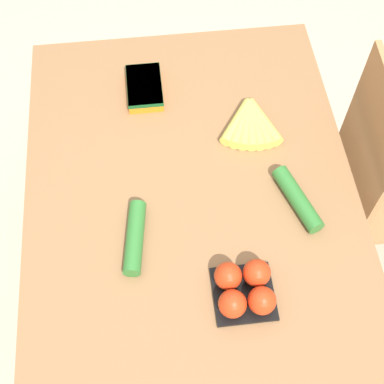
{
  "coord_description": "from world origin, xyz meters",
  "views": [
    {
      "loc": [
        0.79,
        -0.09,
        2.14
      ],
      "look_at": [
        0.0,
        0.0,
        0.81
      ],
      "focal_mm": 50.0,
      "sensor_mm": 36.0,
      "label": 1
    }
  ],
  "objects_px": {
    "chair": "(382,181)",
    "cucumber_far": "(298,199)",
    "tomato_pack": "(245,289)",
    "carrot_bag": "(144,87)",
    "banana_bunch": "(250,123)",
    "cucumber_near": "(135,238)"
  },
  "relations": [
    {
      "from": "chair",
      "to": "cucumber_far",
      "type": "bearing_deg",
      "value": 118.57
    },
    {
      "from": "tomato_pack",
      "to": "chair",
      "type": "bearing_deg",
      "value": 127.19
    },
    {
      "from": "carrot_bag",
      "to": "cucumber_far",
      "type": "relative_size",
      "value": 0.82
    },
    {
      "from": "chair",
      "to": "carrot_bag",
      "type": "height_order",
      "value": "chair"
    },
    {
      "from": "tomato_pack",
      "to": "carrot_bag",
      "type": "bearing_deg",
      "value": -163.9
    },
    {
      "from": "banana_bunch",
      "to": "tomato_pack",
      "type": "bearing_deg",
      "value": -11.43
    },
    {
      "from": "chair",
      "to": "banana_bunch",
      "type": "distance_m",
      "value": 0.57
    },
    {
      "from": "carrot_bag",
      "to": "chair",
      "type": "bearing_deg",
      "value": 70.79
    },
    {
      "from": "chair",
      "to": "cucumber_near",
      "type": "bearing_deg",
      "value": 109.44
    },
    {
      "from": "cucumber_near",
      "to": "cucumber_far",
      "type": "distance_m",
      "value": 0.48
    },
    {
      "from": "banana_bunch",
      "to": "tomato_pack",
      "type": "relative_size",
      "value": 1.22
    },
    {
      "from": "cucumber_near",
      "to": "cucumber_far",
      "type": "bearing_deg",
      "value": 98.46
    },
    {
      "from": "banana_bunch",
      "to": "tomato_pack",
      "type": "height_order",
      "value": "tomato_pack"
    },
    {
      "from": "chair",
      "to": "banana_bunch",
      "type": "bearing_deg",
      "value": 81.01
    },
    {
      "from": "banana_bunch",
      "to": "tomato_pack",
      "type": "xyz_separation_m",
      "value": [
        0.55,
        -0.11,
        0.02
      ]
    },
    {
      "from": "cucumber_far",
      "to": "tomato_pack",
      "type": "bearing_deg",
      "value": -37.58
    },
    {
      "from": "carrot_bag",
      "to": "cucumber_near",
      "type": "height_order",
      "value": "cucumber_near"
    },
    {
      "from": "carrot_bag",
      "to": "cucumber_near",
      "type": "xyz_separation_m",
      "value": [
        0.55,
        -0.06,
        -0.0
      ]
    },
    {
      "from": "banana_bunch",
      "to": "cucumber_near",
      "type": "distance_m",
      "value": 0.53
    },
    {
      "from": "banana_bunch",
      "to": "chair",
      "type": "bearing_deg",
      "value": 78.44
    },
    {
      "from": "tomato_pack",
      "to": "cucumber_near",
      "type": "distance_m",
      "value": 0.34
    },
    {
      "from": "cucumber_near",
      "to": "cucumber_far",
      "type": "height_order",
      "value": "same"
    }
  ]
}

